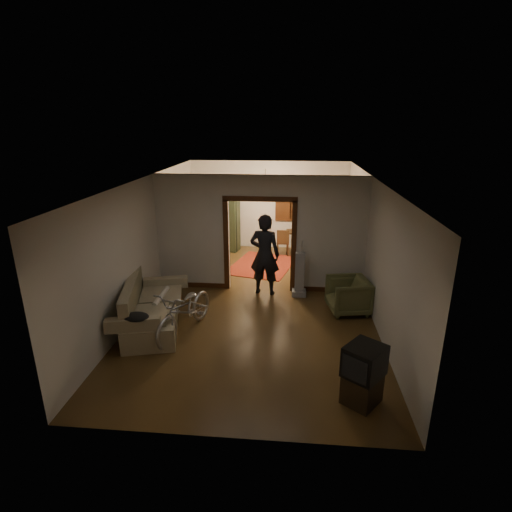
# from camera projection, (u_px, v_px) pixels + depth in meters

# --- Properties ---
(floor) EXTENTS (5.00, 8.50, 0.01)m
(floor) POSITION_uv_depth(u_px,v_px,m) (257.00, 301.00, 9.25)
(floor) COLOR #392612
(floor) RESTS_ON ground
(ceiling) EXTENTS (5.00, 8.50, 0.01)m
(ceiling) POSITION_uv_depth(u_px,v_px,m) (257.00, 179.00, 8.36)
(ceiling) COLOR white
(ceiling) RESTS_ON floor
(wall_back) EXTENTS (5.00, 0.02, 2.80)m
(wall_back) POSITION_uv_depth(u_px,v_px,m) (269.00, 205.00, 12.82)
(wall_back) COLOR beige
(wall_back) RESTS_ON floor
(wall_left) EXTENTS (0.02, 8.50, 2.80)m
(wall_left) POSITION_uv_depth(u_px,v_px,m) (147.00, 240.00, 9.02)
(wall_left) COLOR beige
(wall_left) RESTS_ON floor
(wall_right) EXTENTS (0.02, 8.50, 2.80)m
(wall_right) POSITION_uv_depth(u_px,v_px,m) (373.00, 246.00, 8.59)
(wall_right) COLOR beige
(wall_right) RESTS_ON floor
(partition_wall) EXTENTS (5.00, 0.14, 2.80)m
(partition_wall) POSITION_uv_depth(u_px,v_px,m) (260.00, 234.00, 9.51)
(partition_wall) COLOR beige
(partition_wall) RESTS_ON floor
(door_casing) EXTENTS (1.74, 0.20, 2.32)m
(door_casing) POSITION_uv_depth(u_px,v_px,m) (260.00, 246.00, 9.61)
(door_casing) COLOR #391C0C
(door_casing) RESTS_ON floor
(far_window) EXTENTS (0.98, 0.06, 1.28)m
(far_window) POSITION_uv_depth(u_px,v_px,m) (291.00, 201.00, 12.67)
(far_window) COLOR black
(far_window) RESTS_ON wall_back
(chandelier) EXTENTS (0.24, 0.24, 0.24)m
(chandelier) POSITION_uv_depth(u_px,v_px,m) (265.00, 183.00, 10.86)
(chandelier) COLOR #FFE0A5
(chandelier) RESTS_ON ceiling
(light_switch) EXTENTS (0.08, 0.01, 0.12)m
(light_switch) POSITION_uv_depth(u_px,v_px,m) (304.00, 242.00, 9.40)
(light_switch) COLOR silver
(light_switch) RESTS_ON partition_wall
(sofa) EXTENTS (1.44, 2.29, 0.98)m
(sofa) POSITION_uv_depth(u_px,v_px,m) (152.00, 304.00, 7.95)
(sofa) COLOR #787050
(sofa) RESTS_ON floor
(rolled_paper) EXTENTS (0.11, 0.87, 0.11)m
(rolled_paper) POSITION_uv_depth(u_px,v_px,m) (161.00, 296.00, 8.21)
(rolled_paper) COLOR beige
(rolled_paper) RESTS_ON sofa
(jacket) EXTENTS (0.46, 0.35, 0.13)m
(jacket) POSITION_uv_depth(u_px,v_px,m) (136.00, 317.00, 7.02)
(jacket) COLOR black
(jacket) RESTS_ON sofa
(bicycle) EXTENTS (1.16, 1.95, 0.97)m
(bicycle) POSITION_uv_depth(u_px,v_px,m) (185.00, 310.00, 7.70)
(bicycle) COLOR silver
(bicycle) RESTS_ON floor
(armchair) EXTENTS (0.98, 0.96, 0.77)m
(armchair) POSITION_uv_depth(u_px,v_px,m) (348.00, 295.00, 8.62)
(armchair) COLOR brown
(armchair) RESTS_ON floor
(tv_stand) EXTENTS (0.66, 0.67, 0.45)m
(tv_stand) POSITION_uv_depth(u_px,v_px,m) (362.00, 389.00, 5.85)
(tv_stand) COLOR black
(tv_stand) RESTS_ON floor
(crt_tv) EXTENTS (0.71, 0.72, 0.46)m
(crt_tv) POSITION_uv_depth(u_px,v_px,m) (365.00, 361.00, 5.70)
(crt_tv) COLOR black
(crt_tv) RESTS_ON tv_stand
(vacuum) EXTENTS (0.36, 0.30, 1.08)m
(vacuum) POSITION_uv_depth(u_px,v_px,m) (300.00, 274.00, 9.37)
(vacuum) COLOR gray
(vacuum) RESTS_ON floor
(person) EXTENTS (0.78, 0.57, 1.95)m
(person) POSITION_uv_depth(u_px,v_px,m) (265.00, 255.00, 9.38)
(person) COLOR black
(person) RESTS_ON floor
(oriental_rug) EXTENTS (2.10, 2.47, 0.02)m
(oriental_rug) POSITION_uv_depth(u_px,v_px,m) (262.00, 265.00, 11.55)
(oriental_rug) COLOR maroon
(oriental_rug) RESTS_ON floor
(locker) EXTENTS (0.92, 0.65, 1.66)m
(locker) POSITION_uv_depth(u_px,v_px,m) (226.00, 225.00, 12.69)
(locker) COLOR black
(locker) RESTS_ON floor
(globe) EXTENTS (0.27, 0.27, 0.27)m
(globe) POSITION_uv_depth(u_px,v_px,m) (225.00, 190.00, 12.34)
(globe) COLOR #1E5972
(globe) RESTS_ON locker
(desk) EXTENTS (1.05, 0.73, 0.71)m
(desk) POSITION_uv_depth(u_px,v_px,m) (301.00, 242.00, 12.51)
(desk) COLOR black
(desk) RESTS_ON floor
(desk_chair) EXTENTS (0.47, 0.47, 0.84)m
(desk_chair) POSITION_uv_depth(u_px,v_px,m) (283.00, 242.00, 12.30)
(desk_chair) COLOR black
(desk_chair) RESTS_ON floor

